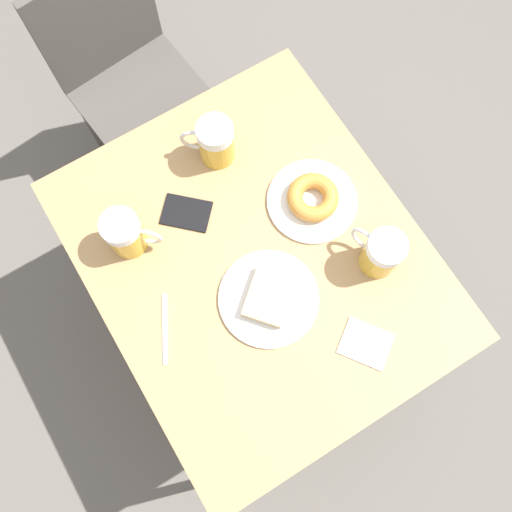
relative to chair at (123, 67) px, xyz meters
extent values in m
plane|color=#666059|center=(0.00, -0.85, -0.55)|extent=(8.00, 8.00, 0.00)
cube|color=tan|center=(0.00, -0.85, 0.20)|extent=(0.82, 0.99, 0.03)
cylinder|color=black|center=(-0.37, -1.30, -0.18)|extent=(0.04, 0.04, 0.73)
cylinder|color=black|center=(0.37, -1.30, -0.18)|extent=(0.04, 0.04, 0.73)
cylinder|color=black|center=(-0.37, -0.39, -0.18)|extent=(0.04, 0.04, 0.73)
cylinder|color=black|center=(0.37, -0.39, -0.18)|extent=(0.04, 0.04, 0.73)
cube|color=#514C47|center=(0.01, -0.10, -0.08)|extent=(0.44, 0.44, 0.02)
cube|color=#514C47|center=(-0.01, 0.09, 0.14)|extent=(0.40, 0.07, 0.42)
cylinder|color=#514C47|center=(-0.14, -0.29, -0.32)|extent=(0.03, 0.03, 0.46)
cylinder|color=#514C47|center=(0.20, -0.25, -0.32)|extent=(0.03, 0.03, 0.46)
cylinder|color=#514C47|center=(-0.18, 0.06, -0.32)|extent=(0.03, 0.03, 0.46)
cylinder|color=#514C47|center=(0.17, 0.10, -0.32)|extent=(0.03, 0.03, 0.46)
cylinder|color=white|center=(-0.03, -0.95, 0.22)|extent=(0.26, 0.26, 0.01)
cube|color=#D1B27F|center=(-0.03, -0.95, 0.24)|extent=(0.17, 0.16, 0.03)
cylinder|color=white|center=(0.21, -0.79, 0.22)|extent=(0.24, 0.24, 0.01)
torus|color=#D18938|center=(0.21, -0.79, 0.24)|extent=(0.14, 0.14, 0.04)
cylinder|color=gold|center=(-0.26, -0.64, 0.26)|extent=(0.09, 0.09, 0.11)
cylinder|color=white|center=(-0.26, -0.64, 0.34)|extent=(0.10, 0.10, 0.03)
torus|color=silver|center=(-0.22, -0.67, 0.28)|extent=(0.07, 0.06, 0.09)
cylinder|color=gold|center=(0.07, -0.54, 0.26)|extent=(0.09, 0.09, 0.11)
cylinder|color=white|center=(0.07, -0.54, 0.34)|extent=(0.10, 0.10, 0.03)
torus|color=silver|center=(0.02, -0.51, 0.28)|extent=(0.08, 0.06, 0.09)
cylinder|color=gold|center=(0.26, -1.02, 0.26)|extent=(0.09, 0.09, 0.11)
cylinder|color=white|center=(0.26, -1.02, 0.34)|extent=(0.10, 0.10, 0.03)
torus|color=silver|center=(0.25, -0.97, 0.28)|extent=(0.04, 0.09, 0.09)
cube|color=white|center=(0.12, -1.18, 0.21)|extent=(0.15, 0.15, 0.00)
cube|color=silver|center=(-0.29, -0.88, 0.21)|extent=(0.10, 0.16, 0.00)
cube|color=black|center=(-0.09, -0.64, 0.21)|extent=(0.15, 0.15, 0.01)
camera|label=1|loc=(-0.22, -1.20, 1.63)|focal=40.00mm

